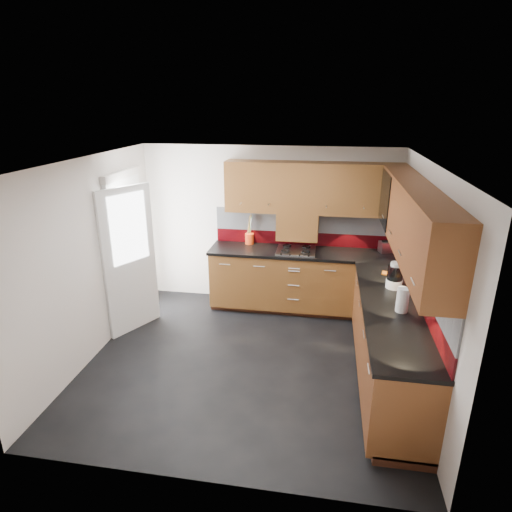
% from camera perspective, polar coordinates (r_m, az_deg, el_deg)
% --- Properties ---
extents(room, '(4.00, 3.80, 2.64)m').
position_cam_1_polar(room, '(4.72, -1.26, 1.55)').
color(room, black).
extents(base_cabinets, '(2.70, 3.20, 0.95)m').
position_cam_1_polar(base_cabinets, '(5.72, 10.81, -6.92)').
color(base_cabinets, brown).
rests_on(base_cabinets, room).
extents(countertop, '(2.72, 3.22, 0.04)m').
position_cam_1_polar(countertop, '(5.51, 11.00, -2.50)').
color(countertop, black).
rests_on(countertop, base_cabinets).
extents(backsplash, '(2.70, 3.20, 0.54)m').
position_cam_1_polar(backsplash, '(5.64, 13.41, 0.97)').
color(backsplash, '#65090F').
rests_on(backsplash, countertop).
extents(upper_cabinets, '(2.50, 3.20, 0.72)m').
position_cam_1_polar(upper_cabinets, '(5.32, 13.53, 6.90)').
color(upper_cabinets, brown).
rests_on(upper_cabinets, room).
extents(extractor_hood, '(0.60, 0.33, 0.40)m').
position_cam_1_polar(extractor_hood, '(6.29, 5.56, 4.04)').
color(extractor_hood, brown).
rests_on(extractor_hood, room).
extents(glass_cabinet, '(0.32, 0.80, 0.66)m').
position_cam_1_polar(glass_cabinet, '(5.65, 18.27, 7.46)').
color(glass_cabinet, black).
rests_on(glass_cabinet, room).
extents(back_door, '(0.42, 1.19, 2.04)m').
position_cam_1_polar(back_door, '(6.10, -16.55, 0.36)').
color(back_door, white).
rests_on(back_door, room).
extents(gas_hob, '(0.56, 0.49, 0.04)m').
position_cam_1_polar(gas_hob, '(6.23, 5.35, 0.75)').
color(gas_hob, silver).
rests_on(gas_hob, countertop).
extents(utensil_pot, '(0.13, 0.13, 0.47)m').
position_cam_1_polar(utensil_pot, '(6.51, -0.87, 2.49)').
color(utensil_pot, red).
rests_on(utensil_pot, countertop).
extents(toaster, '(0.26, 0.21, 0.17)m').
position_cam_1_polar(toaster, '(6.43, 17.12, 1.19)').
color(toaster, silver).
rests_on(toaster, countertop).
extents(food_processor, '(0.19, 0.19, 0.31)m').
position_cam_1_polar(food_processor, '(5.20, 18.02, -2.59)').
color(food_processor, white).
rests_on(food_processor, countertop).
extents(paper_towel, '(0.15, 0.15, 0.26)m').
position_cam_1_polar(paper_towel, '(4.65, 18.95, -5.56)').
color(paper_towel, white).
rests_on(paper_towel, countertop).
extents(orange_cloth, '(0.16, 0.15, 0.01)m').
position_cam_1_polar(orange_cloth, '(5.63, 17.12, -2.25)').
color(orange_cloth, '#CE6516').
rests_on(orange_cloth, countertop).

